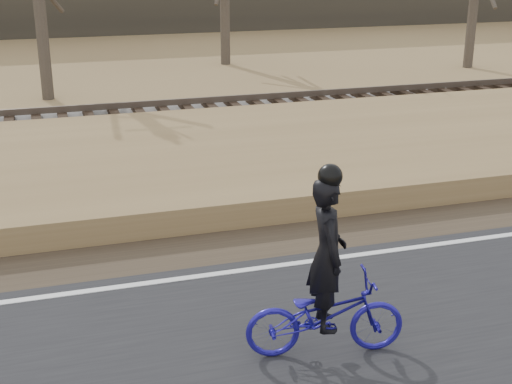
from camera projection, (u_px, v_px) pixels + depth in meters
name	position (u px, v px, depth m)	size (l,w,h in m)	color
ground	(145.00, 295.00, 9.43)	(120.00, 120.00, 0.00)	olive
edge_line	(142.00, 284.00, 9.59)	(120.00, 0.12, 0.01)	silver
shoulder	(132.00, 257.00, 10.50)	(120.00, 1.60, 0.04)	#473A2B
embankment	(109.00, 182.00, 13.14)	(120.00, 5.00, 0.44)	olive
ballast	(91.00, 133.00, 16.57)	(120.00, 3.00, 0.45)	slate
railroad	(90.00, 120.00, 16.47)	(120.00, 2.40, 0.29)	black
cyclist	(326.00, 296.00, 7.77)	(1.85, 0.91, 2.21)	navy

